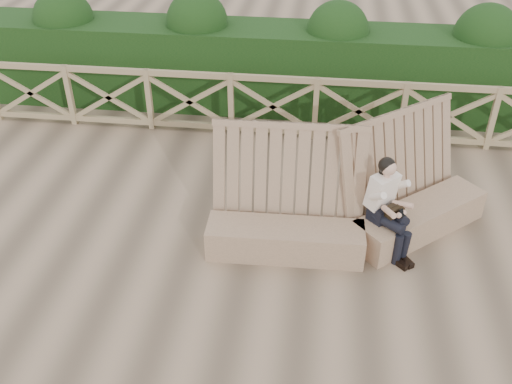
# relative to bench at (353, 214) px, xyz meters

# --- Properties ---
(ground) EXTENTS (60.00, 60.00, 0.00)m
(ground) POSITION_rel_bench_xyz_m (-1.32, -0.80, -0.39)
(ground) COLOR brown
(ground) RESTS_ON ground
(bench) EXTENTS (3.62, 1.95, 1.55)m
(bench) POSITION_rel_bench_xyz_m (0.00, 0.00, 0.00)
(bench) COLOR #806249
(bench) RESTS_ON ground
(woman) EXTENTS (0.70, 0.75, 1.29)m
(woman) POSITION_rel_bench_xyz_m (0.40, -0.14, 0.30)
(woman) COLOR black
(woman) RESTS_ON ground
(guardrail) EXTENTS (10.10, 0.09, 1.10)m
(guardrail) POSITION_rel_bench_xyz_m (-1.32, 2.70, 0.17)
(guardrail) COLOR #8F7853
(guardrail) RESTS_ON ground
(hedge) EXTENTS (12.00, 1.20, 1.50)m
(hedge) POSITION_rel_bench_xyz_m (-1.32, 3.90, 0.36)
(hedge) COLOR black
(hedge) RESTS_ON ground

